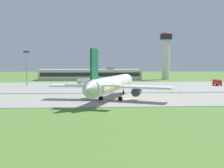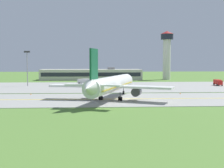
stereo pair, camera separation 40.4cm
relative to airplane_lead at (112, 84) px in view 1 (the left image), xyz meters
name	(u,v)px [view 1 (the left image)]	position (x,y,z in m)	size (l,w,h in m)	color
ground_plane	(129,99)	(4.53, 1.02, -4.13)	(500.00, 500.00, 0.00)	#517A33
taxiway_strip	(129,99)	(4.53, 1.02, -4.08)	(240.00, 28.00, 0.10)	gray
apron_pad	(140,86)	(14.53, 43.02, -4.08)	(140.00, 52.00, 0.10)	gray
taxiway_centreline	(129,99)	(4.53, 1.02, -4.03)	(220.00, 0.60, 0.01)	yellow
airplane_lead	(112,84)	(0.00, 0.00, 0.00)	(31.70, 38.58, 12.70)	white
service_truck_baggage	(84,81)	(-9.23, 55.01, -2.60)	(6.33, 4.15, 2.60)	silver
service_truck_fuel	(217,82)	(47.90, 44.43, -2.60)	(2.73, 6.15, 2.60)	red
service_truck_catering	(105,82)	(0.50, 54.43, -2.95)	(6.51, 5.13, 2.59)	red
terminal_building	(91,75)	(-6.57, 91.49, -1.09)	(57.52, 13.99, 7.26)	beige
control_tower	(166,51)	(37.51, 91.61, 12.85)	(7.60, 7.60, 28.32)	silver
apron_light_mast	(27,64)	(-32.67, 46.88, 5.19)	(2.40, 0.50, 14.70)	gray
traffic_cone_near_edge	(180,93)	(21.86, 12.05, -3.83)	(0.44, 0.44, 0.60)	orange
traffic_cone_mid_edge	(31,94)	(-23.89, 13.04, -3.83)	(0.44, 0.44, 0.60)	orange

